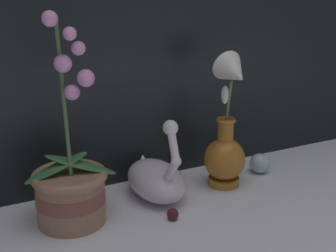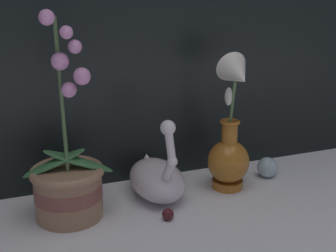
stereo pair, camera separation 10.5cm
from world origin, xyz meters
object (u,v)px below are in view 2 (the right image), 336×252
object	(u,v)px
glass_sphere	(267,167)
orchid_potted_plant	(68,182)
swan_figurine	(157,177)
blue_vase	(230,142)

from	to	relation	value
glass_sphere	orchid_potted_plant	bearing A→B (deg)	-176.75
orchid_potted_plant	glass_sphere	distance (m)	0.52
swan_figurine	blue_vase	xyz separation A→B (m)	(0.18, -0.02, 0.07)
orchid_potted_plant	blue_vase	bearing A→B (deg)	0.52
blue_vase	glass_sphere	xyz separation A→B (m)	(0.13, 0.03, -0.10)
swan_figurine	glass_sphere	distance (m)	0.31
blue_vase	orchid_potted_plant	bearing A→B (deg)	-179.48
orchid_potted_plant	glass_sphere	xyz separation A→B (m)	(0.52, 0.03, -0.06)
swan_figurine	glass_sphere	size ratio (longest dim) A/B	4.18
swan_figurine	glass_sphere	world-z (taller)	swan_figurine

